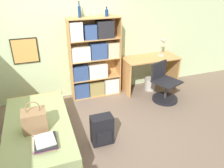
{
  "coord_description": "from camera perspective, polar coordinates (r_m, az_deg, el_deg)",
  "views": [
    {
      "loc": [
        -0.5,
        -2.85,
        2.33
      ],
      "look_at": [
        0.58,
        0.19,
        0.75
      ],
      "focal_mm": 35.0,
      "sensor_mm": 36.0,
      "label": 1
    }
  ],
  "objects": [
    {
      "name": "ground_plane",
      "position": [
        3.72,
        -7.68,
        -13.01
      ],
      "size": [
        14.0,
        14.0,
        0.0
      ],
      "primitive_type": "plane",
      "color": "#756051"
    },
    {
      "name": "wall_back",
      "position": [
        4.46,
        -12.93,
        12.08
      ],
      "size": [
        10.0,
        0.09,
        2.6
      ],
      "color": "beige",
      "rests_on": "ground_plane"
    },
    {
      "name": "bed",
      "position": [
        3.58,
        -18.5,
        -12.1
      ],
      "size": [
        0.97,
        1.87,
        0.39
      ],
      "color": "tan",
      "rests_on": "ground_plane"
    },
    {
      "name": "handbag",
      "position": [
        3.25,
        -19.55,
        -8.88
      ],
      "size": [
        0.33,
        0.25,
        0.45
      ],
      "color": "#93704C",
      "rests_on": "bed"
    },
    {
      "name": "book_stack_on_bed",
      "position": [
        3.02,
        -17.05,
        -14.24
      ],
      "size": [
        0.31,
        0.38,
        0.07
      ],
      "color": "#99894C",
      "rests_on": "bed"
    },
    {
      "name": "bookcase",
      "position": [
        4.52,
        -4.73,
        6.05
      ],
      "size": [
        1.03,
        0.29,
        1.66
      ],
      "color": "tan",
      "rests_on": "ground_plane"
    },
    {
      "name": "bottle_green",
      "position": [
        4.27,
        -8.52,
        18.25
      ],
      "size": [
        0.06,
        0.06,
        0.29
      ],
      "color": "navy",
      "rests_on": "bookcase"
    },
    {
      "name": "bottle_brown",
      "position": [
        4.37,
        -1.41,
        18.13
      ],
      "size": [
        0.07,
        0.07,
        0.18
      ],
      "color": "navy",
      "rests_on": "bookcase"
    },
    {
      "name": "desk",
      "position": [
        4.95,
        9.93,
        4.33
      ],
      "size": [
        1.22,
        0.56,
        0.76
      ],
      "color": "tan",
      "rests_on": "ground_plane"
    },
    {
      "name": "desk_lamp",
      "position": [
        4.96,
        13.33,
        10.41
      ],
      "size": [
        0.2,
        0.15,
        0.43
      ],
      "color": "#ADA89E",
      "rests_on": "desk"
    },
    {
      "name": "desk_chair",
      "position": [
        4.66,
        13.45,
        -1.32
      ],
      "size": [
        0.62,
        0.62,
        0.79
      ],
      "color": "black",
      "rests_on": "ground_plane"
    },
    {
      "name": "backpack",
      "position": [
        3.4,
        -2.62,
        -11.94
      ],
      "size": [
        0.33,
        0.23,
        0.48
      ],
      "color": "black",
      "rests_on": "ground_plane"
    },
    {
      "name": "waste_bin",
      "position": [
        5.06,
        9.91,
        0.02
      ],
      "size": [
        0.25,
        0.25,
        0.28
      ],
      "color": "#B7B2A8",
      "rests_on": "ground_plane"
    }
  ]
}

